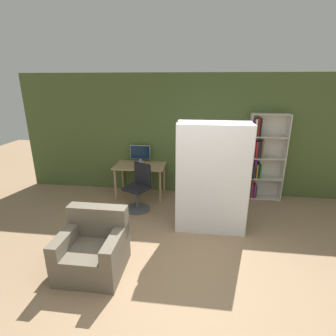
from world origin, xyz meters
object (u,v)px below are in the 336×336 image
mattress_far (212,175)px  mattress_near (213,181)px  office_chair (139,191)px  armchair (94,249)px  bookshelf (260,159)px  monitor (140,153)px

mattress_far → mattress_near: bearing=-90.0°
office_chair → armchair: bearing=-96.0°
office_chair → mattress_far: mattress_far is taller
office_chair → armchair: office_chair is taller
office_chair → bookshelf: bearing=19.7°
mattress_far → armchair: bearing=-138.6°
armchair → office_chair: bearing=84.0°
bookshelf → armchair: bookshelf is taller
office_chair → mattress_far: size_ratio=0.50×
monitor → bookshelf: bearing=0.0°
bookshelf → mattress_near: mattress_near is taller
office_chair → bookshelf: bookshelf is taller
monitor → mattress_near: size_ratio=0.24×
office_chair → mattress_near: (1.44, -0.72, 0.56)m
mattress_far → armchair: size_ratio=2.24×
mattress_near → armchair: (-1.64, -1.15, -0.63)m
mattress_far → office_chair: bearing=163.5°
office_chair → mattress_far: 1.60m
mattress_near → mattress_far: bearing=90.0°
monitor → bookshelf: 2.69m
monitor → office_chair: (0.16, -0.90, -0.55)m
monitor → armchair: (-0.04, -2.77, -0.62)m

